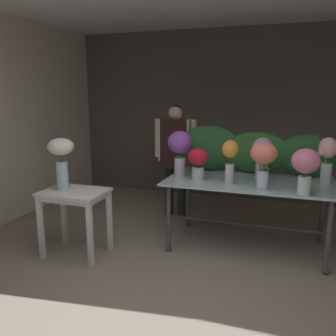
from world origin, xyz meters
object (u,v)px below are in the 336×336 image
object	(u,v)px
display_table_glass	(249,190)
vase_crimson_ranunculus	(198,162)
vase_sunset_tulips	(230,157)
vase_violet_snapdragons	(180,147)
florist	(175,149)
vase_coral_stock	(264,159)
vase_white_roses_tall	(61,156)
vase_rosy_lilies	(305,166)
side_table_white	(75,201)
vase_lilac_hydrangea	(262,155)
vase_blush_carnations	(327,157)

from	to	relation	value
display_table_glass	vase_crimson_ranunculus	size ratio (longest dim) A/B	5.10
vase_sunset_tulips	vase_violet_snapdragons	size ratio (longest dim) A/B	0.88
florist	vase_coral_stock	xyz separation A→B (m)	(1.32, -1.15, 0.13)
vase_sunset_tulips	vase_crimson_ranunculus	world-z (taller)	vase_sunset_tulips
vase_white_roses_tall	vase_coral_stock	bearing A→B (deg)	12.76
vase_white_roses_tall	vase_violet_snapdragons	bearing A→B (deg)	34.81
vase_rosy_lilies	vase_coral_stock	size ratio (longest dim) A/B	0.94
vase_sunset_tulips	vase_white_roses_tall	size ratio (longest dim) A/B	0.84
display_table_glass	vase_crimson_ranunculus	xyz separation A→B (m)	(-0.57, -0.17, 0.33)
display_table_glass	vase_crimson_ranunculus	world-z (taller)	vase_crimson_ranunculus
side_table_white	vase_white_roses_tall	distance (m)	0.51
side_table_white	vase_violet_snapdragons	xyz separation A→B (m)	(0.97, 0.77, 0.53)
vase_rosy_lilies	vase_crimson_ranunculus	bearing A→B (deg)	167.21
florist	vase_lilac_hydrangea	distance (m)	1.51
florist	vase_blush_carnations	xyz separation A→B (m)	(1.95, -0.72, 0.11)
side_table_white	vase_blush_carnations	xyz separation A→B (m)	(2.60, 0.91, 0.49)
vase_coral_stock	vase_sunset_tulips	bearing A→B (deg)	160.38
vase_rosy_lilies	vase_violet_snapdragons	bearing A→B (deg)	164.66
side_table_white	florist	world-z (taller)	florist
vase_crimson_ranunculus	vase_coral_stock	distance (m)	0.76
vase_violet_snapdragons	vase_white_roses_tall	bearing A→B (deg)	-145.19
vase_crimson_ranunculus	vase_sunset_tulips	bearing A→B (deg)	-6.78
vase_lilac_hydrangea	vase_coral_stock	world-z (taller)	vase_lilac_hydrangea
vase_lilac_hydrangea	vase_blush_carnations	world-z (taller)	vase_blush_carnations
vase_rosy_lilies	vase_lilac_hydrangea	distance (m)	0.62
display_table_glass	florist	world-z (taller)	florist
vase_rosy_lilies	vase_white_roses_tall	bearing A→B (deg)	-171.09
vase_crimson_ranunculus	vase_coral_stock	bearing A→B (deg)	-13.35
vase_rosy_lilies	display_table_glass	bearing A→B (deg)	143.02
vase_sunset_tulips	display_table_glass	bearing A→B (deg)	47.34
vase_coral_stock	vase_lilac_hydrangea	bearing A→B (deg)	97.00
display_table_glass	vase_coral_stock	distance (m)	0.58
vase_rosy_lilies	vase_lilac_hydrangea	world-z (taller)	vase_lilac_hydrangea
display_table_glass	vase_lilac_hydrangea	xyz separation A→B (m)	(0.13, -0.00, 0.41)
vase_coral_stock	vase_blush_carnations	bearing A→B (deg)	34.05
vase_lilac_hydrangea	vase_violet_snapdragons	distance (m)	0.95
vase_sunset_tulips	vase_white_roses_tall	xyz separation A→B (m)	(-1.74, -0.61, 0.02)
vase_violet_snapdragons	vase_rosy_lilies	bearing A→B (deg)	-15.34
side_table_white	vase_rosy_lilies	xyz separation A→B (m)	(2.36, 0.39, 0.47)
side_table_white	florist	distance (m)	1.79
side_table_white	vase_lilac_hydrangea	distance (m)	2.14
vase_sunset_tulips	vase_white_roses_tall	world-z (taller)	vase_white_roses_tall
vase_coral_stock	vase_crimson_ranunculus	bearing A→B (deg)	166.65
vase_lilac_hydrangea	display_table_glass	bearing A→B (deg)	178.90
side_table_white	vase_white_roses_tall	bearing A→B (deg)	179.99
side_table_white	vase_crimson_ranunculus	bearing A→B (deg)	27.86
side_table_white	vase_coral_stock	distance (m)	2.08
vase_sunset_tulips	vase_crimson_ranunculus	distance (m)	0.38
vase_blush_carnations	vase_rosy_lilies	bearing A→B (deg)	-114.54
vase_crimson_ranunculus	side_table_white	bearing A→B (deg)	-152.14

